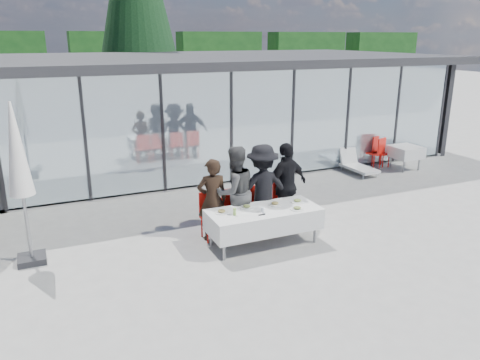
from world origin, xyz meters
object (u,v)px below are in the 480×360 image
at_px(folded_eyeglasses, 262,215).
at_px(diner_chair_b, 233,210).
at_px(diner_chair_a, 211,213).
at_px(spare_chair_b, 378,151).
at_px(diner_chair_d, 284,202).
at_px(plate_c, 275,204).
at_px(diner_b, 235,192).
at_px(plate_extra, 297,208).
at_px(plate_d, 297,201).
at_px(diner_d, 286,185).
at_px(spare_chair_a, 379,150).
at_px(diner_c, 262,189).
at_px(plate_b, 247,207).
at_px(dining_table, 264,219).
at_px(plate_a, 222,212).
at_px(spare_table_right, 406,152).
at_px(diner_chair_c, 260,205).
at_px(juice_bottle, 235,212).
at_px(market_umbrella, 18,160).
at_px(diner_a, 212,200).
at_px(lounger, 356,164).

bearing_deg(folded_eyeglasses, diner_chair_b, 100.18).
relative_size(diner_chair_a, diner_chair_b, 1.00).
distance_m(diner_chair_a, spare_chair_b, 7.44).
relative_size(diner_chair_d, plate_c, 3.54).
relative_size(diner_b, plate_extra, 7.02).
bearing_deg(diner_chair_d, plate_d, -93.17).
xyz_separation_m(diner_d, diner_chair_d, (-0.00, 0.10, -0.41)).
bearing_deg(diner_chair_a, plate_d, -21.11).
bearing_deg(plate_c, spare_chair_a, 33.01).
bearing_deg(diner_c, plate_b, 43.50).
xyz_separation_m(dining_table, plate_d, (0.83, 0.10, 0.24)).
bearing_deg(plate_c, folded_eyeglasses, -141.05).
bearing_deg(plate_a, diner_d, 16.05).
bearing_deg(spare_table_right, diner_d, -155.67).
distance_m(plate_d, spare_chair_a, 6.45).
distance_m(diner_chair_c, diner_d, 0.72).
bearing_deg(plate_c, plate_a, 179.00).
relative_size(dining_table, plate_extra, 8.22).
bearing_deg(folded_eyeglasses, diner_b, 101.23).
height_order(dining_table, diner_c, diner_c).
distance_m(diner_chair_b, spare_chair_b, 6.99).
distance_m(dining_table, diner_chair_c, 0.80).
height_order(juice_bottle, folded_eyeglasses, juice_bottle).
bearing_deg(spare_chair_a, plate_c, -146.99).
bearing_deg(market_umbrella, folded_eyeglasses, -17.17).
xyz_separation_m(diner_chair_a, spare_table_right, (7.46, 2.50, 0.02)).
bearing_deg(plate_a, diner_a, 90.95).
distance_m(spare_chair_a, lounger, 1.18).
relative_size(diner_d, juice_bottle, 13.45).
xyz_separation_m(diner_b, juice_bottle, (-0.30, -0.71, -0.15)).
bearing_deg(plate_b, spare_table_right, 23.78).
relative_size(plate_b, spare_chair_b, 0.28).
relative_size(diner_a, plate_extra, 6.27).
bearing_deg(juice_bottle, diner_chair_d, 27.91).
distance_m(plate_extra, spare_chair_a, 6.86).
distance_m(diner_d, plate_a, 1.78).
xyz_separation_m(diner_a, spare_table_right, (7.46, 2.60, -0.31)).
bearing_deg(plate_b, dining_table, -37.92).
distance_m(diner_chair_b, spare_table_right, 7.40).
distance_m(dining_table, diner_chair_b, 0.83).
relative_size(plate_b, lounger, 0.20).
xyz_separation_m(plate_d, juice_bottle, (-1.49, -0.16, 0.05)).
xyz_separation_m(diner_d, plate_b, (-1.14, -0.44, -0.17)).
distance_m(diner_d, plate_d, 0.58).
xyz_separation_m(diner_chair_a, spare_chair_a, (6.91, 3.12, 0.00)).
xyz_separation_m(diner_chair_b, plate_b, (0.08, -0.53, 0.24)).
xyz_separation_m(spare_table_right, market_umbrella, (-10.94, -2.23, 1.42)).
height_order(diner_chair_c, spare_table_right, diner_chair_c).
relative_size(plate_c, juice_bottle, 1.95).
bearing_deg(plate_d, diner_chair_a, 158.89).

